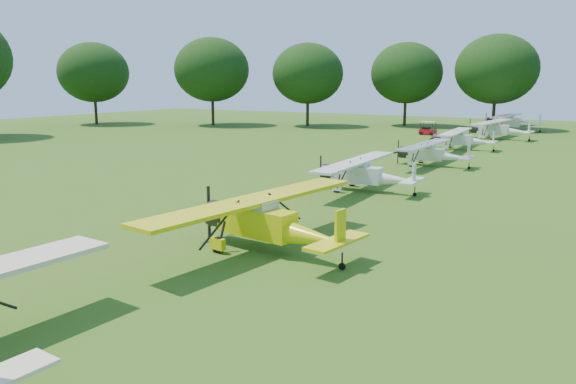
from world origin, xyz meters
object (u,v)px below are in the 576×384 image
object	(u,v)px
aircraft_4	(431,152)
aircraft_6	(498,128)
golf_cart	(427,130)
aircraft_5	(461,138)
aircraft_3	(364,172)
aircraft_2	(267,219)
aircraft_7	(512,121)

from	to	relation	value
aircraft_4	aircraft_6	bearing A→B (deg)	90.22
aircraft_4	golf_cart	xyz separation A→B (m)	(-8.01, 25.42, -0.56)
golf_cart	aircraft_4	bearing A→B (deg)	-67.90
aircraft_5	aircraft_4	bearing A→B (deg)	-89.91
aircraft_3	aircraft_6	xyz separation A→B (m)	(1.05, 36.40, 0.12)
aircraft_2	golf_cart	bearing A→B (deg)	107.94
aircraft_7	aircraft_6	bearing A→B (deg)	-84.40
aircraft_2	aircraft_3	world-z (taller)	aircraft_2
aircraft_2	aircraft_7	size ratio (longest dim) A/B	0.98
aircraft_4	golf_cart	size ratio (longest dim) A/B	4.73
aircraft_4	aircraft_5	distance (m)	12.09
aircraft_2	aircraft_5	bearing A→B (deg)	100.43
aircraft_3	aircraft_5	world-z (taller)	aircraft_3
aircraft_4	aircraft_5	bearing A→B (deg)	94.51
aircraft_2	golf_cart	xyz separation A→B (m)	(-9.07, 51.04, -0.77)
aircraft_4	aircraft_5	xyz separation A→B (m)	(-0.63, 12.08, 0.03)
aircraft_7	golf_cart	size ratio (longest dim) A/B	5.76
aircraft_4	aircraft_6	xyz separation A→B (m)	(0.54, 24.17, 0.19)
aircraft_4	aircraft_7	world-z (taller)	aircraft_7
aircraft_2	aircraft_7	distance (m)	61.96
aircraft_2	aircraft_4	distance (m)	25.64
aircraft_6	aircraft_5	bearing A→B (deg)	-89.87
aircraft_3	aircraft_4	bearing A→B (deg)	85.92
aircraft_2	aircraft_3	size ratio (longest dim) A/B	1.12
aircraft_2	golf_cart	distance (m)	51.84
aircraft_4	aircraft_7	xyz separation A→B (m)	(0.04, 36.33, 0.24)
aircraft_4	aircraft_5	world-z (taller)	aircraft_5
golf_cart	aircraft_6	bearing A→B (deg)	-3.71
golf_cart	aircraft_5	bearing A→B (deg)	-56.45
aircraft_7	aircraft_3	bearing A→B (deg)	-87.39
aircraft_4	aircraft_2	bearing A→B (deg)	-86.14
aircraft_5	aircraft_7	bearing A→B (deg)	85.48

